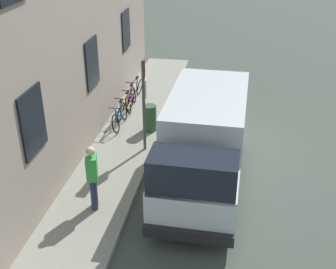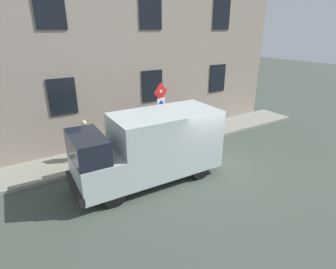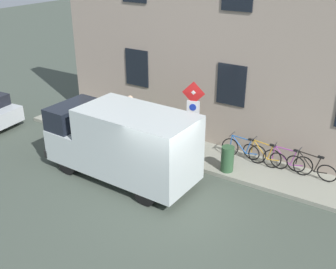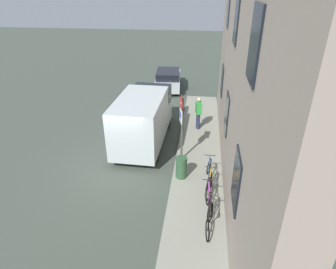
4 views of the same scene
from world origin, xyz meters
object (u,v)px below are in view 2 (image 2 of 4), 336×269
(bicycle_blue, at_px, (173,127))
(bicycle_black, at_px, (209,119))
(bicycle_purple, at_px, (197,122))
(pedestrian, at_px, (86,139))
(sign_post_stacked, at_px, (161,107))
(delivery_van, at_px, (151,146))
(bicycle_orange, at_px, (185,124))
(litter_bin, at_px, (183,133))

(bicycle_blue, bearing_deg, bicycle_black, -179.84)
(bicycle_black, bearing_deg, bicycle_blue, 5.06)
(bicycle_purple, height_order, pedestrian, pedestrian)
(sign_post_stacked, relative_size, bicycle_purple, 1.68)
(delivery_van, xyz_separation_m, bicycle_black, (3.13, -5.38, -0.82))
(delivery_van, height_order, bicycle_orange, delivery_van)
(bicycle_black, height_order, bicycle_purple, same)
(delivery_van, distance_m, pedestrian, 3.04)
(bicycle_orange, bearing_deg, pedestrian, 12.26)
(delivery_van, bearing_deg, bicycle_blue, -131.92)
(delivery_van, relative_size, pedestrian, 3.13)
(delivery_van, relative_size, bicycle_blue, 3.15)
(delivery_van, xyz_separation_m, bicycle_orange, (3.13, -3.78, -0.82))
(delivery_van, distance_m, bicycle_purple, 5.61)
(bicycle_black, distance_m, bicycle_orange, 1.60)
(bicycle_blue, height_order, pedestrian, pedestrian)
(delivery_van, height_order, bicycle_black, delivery_van)
(pedestrian, bearing_deg, litter_bin, 68.16)
(bicycle_purple, relative_size, litter_bin, 1.91)
(delivery_van, xyz_separation_m, bicycle_blue, (3.13, -2.97, -0.82))
(bicycle_black, xyz_separation_m, pedestrian, (-0.57, 7.00, 0.56))
(bicycle_blue, xyz_separation_m, pedestrian, (-0.57, 4.59, 0.56))
(delivery_van, distance_m, bicycle_orange, 4.97)
(bicycle_orange, xyz_separation_m, bicycle_blue, (-0.00, 0.80, 0.00))
(sign_post_stacked, relative_size, bicycle_black, 1.68)
(bicycle_black, relative_size, litter_bin, 1.91)
(delivery_van, distance_m, litter_bin, 3.59)
(pedestrian, relative_size, litter_bin, 1.91)
(bicycle_blue, relative_size, pedestrian, 0.99)
(bicycle_orange, bearing_deg, sign_post_stacked, 34.83)
(bicycle_blue, relative_size, litter_bin, 1.90)
(bicycle_purple, bearing_deg, bicycle_orange, -3.60)
(bicycle_orange, relative_size, pedestrian, 1.00)
(bicycle_black, distance_m, bicycle_blue, 2.40)
(pedestrian, distance_m, litter_bin, 4.52)
(bicycle_black, height_order, litter_bin, litter_bin)
(bicycle_orange, xyz_separation_m, pedestrian, (-0.57, 5.40, 0.56))
(delivery_van, height_order, bicycle_purple, delivery_van)
(sign_post_stacked, relative_size, pedestrian, 1.68)
(bicycle_orange, bearing_deg, bicycle_blue, 6.27)
(delivery_van, distance_m, bicycle_blue, 4.40)
(bicycle_purple, xyz_separation_m, bicycle_orange, (0.00, 0.80, 0.00))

